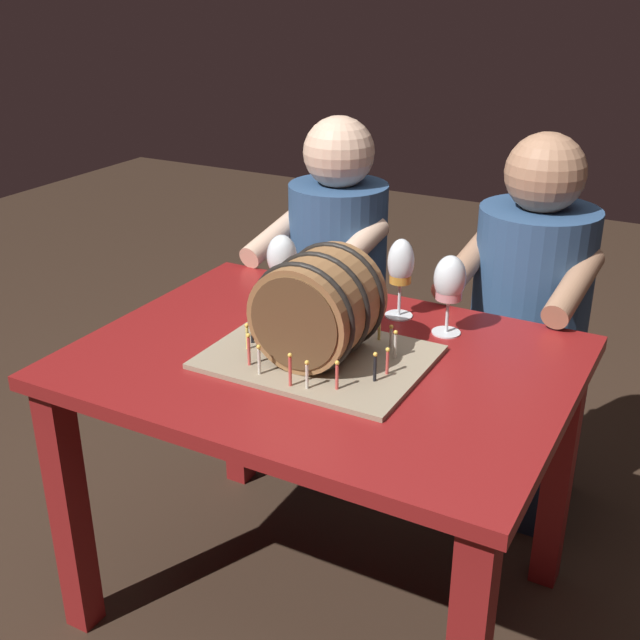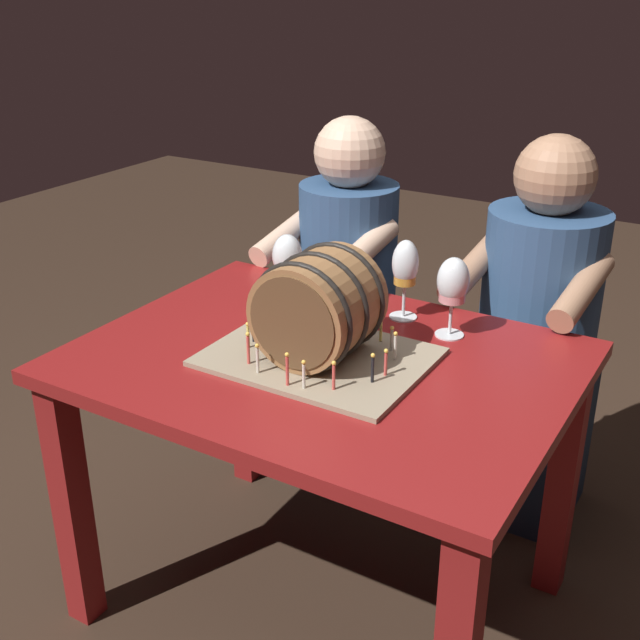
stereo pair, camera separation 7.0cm
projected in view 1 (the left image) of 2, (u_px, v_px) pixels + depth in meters
ground_plane at (323, 597)px, 2.15m from camera, size 8.00×8.00×0.00m
dining_table at (323, 402)px, 1.91m from camera, size 1.13×0.85×0.73m
barrel_cake at (320, 313)px, 1.79m from camera, size 0.49×0.38×0.26m
wine_glass_empty at (282, 257)px, 2.09m from camera, size 0.08×0.08×0.19m
wine_glass_rose at (450, 282)px, 1.92m from camera, size 0.08×0.08×0.20m
wine_glass_amber at (401, 266)px, 2.01m from camera, size 0.07×0.07×0.21m
wine_glass_red at (336, 264)px, 2.09m from camera, size 0.07×0.07×0.18m
person_seated_left at (337, 311)px, 2.62m from camera, size 0.37×0.47×1.15m
person_seated_right at (525, 346)px, 2.34m from camera, size 0.39×0.48×1.16m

